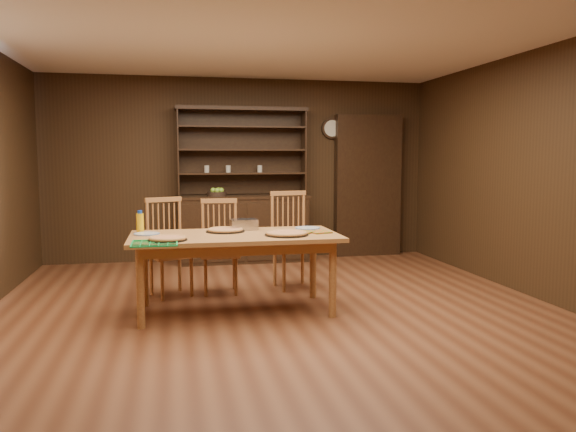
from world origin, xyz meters
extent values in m
plane|color=brown|center=(0.00, 0.00, 0.00)|extent=(6.00, 6.00, 0.00)
plane|color=white|center=(0.00, 0.00, 2.60)|extent=(6.00, 6.00, 0.00)
plane|color=#332010|center=(0.00, 3.00, 1.30)|extent=(5.50, 0.00, 5.50)
plane|color=#332010|center=(0.00, -3.00, 1.30)|extent=(5.50, 0.00, 5.50)
plane|color=#332010|center=(2.75, 0.00, 1.30)|extent=(0.00, 6.00, 6.00)
cube|color=black|center=(0.00, 2.74, 0.45)|extent=(1.80, 0.50, 0.90)
cube|color=black|center=(0.00, 2.74, 0.92)|extent=(1.84, 0.52, 0.04)
cube|color=black|center=(0.00, 2.97, 1.55)|extent=(1.80, 0.02, 1.20)
cube|color=black|center=(-0.89, 2.82, 1.55)|extent=(0.02, 0.32, 1.20)
cube|color=black|center=(0.89, 2.82, 1.55)|extent=(0.02, 0.32, 1.20)
cube|color=black|center=(0.00, 2.82, 2.15)|extent=(1.84, 0.34, 0.05)
cylinder|color=#AAA08F|center=(-0.50, 2.82, 1.31)|extent=(0.07, 0.07, 0.10)
cylinder|color=#AAA08F|center=(-0.20, 2.82, 1.31)|extent=(0.07, 0.07, 0.10)
cube|color=black|center=(1.90, 2.90, 1.05)|extent=(1.00, 0.18, 2.10)
cylinder|color=black|center=(1.35, 2.96, 1.90)|extent=(0.30, 0.04, 0.30)
cylinder|color=beige|center=(1.35, 2.94, 1.90)|extent=(0.24, 0.01, 0.24)
cube|color=#AF7E3C|center=(-0.40, 0.15, 0.73)|extent=(1.95, 0.98, 0.04)
cylinder|color=#AF7E3C|center=(-1.26, -0.22, 0.35)|extent=(0.07, 0.07, 0.71)
cylinder|color=#AF7E3C|center=(-1.26, 0.52, 0.35)|extent=(0.07, 0.07, 0.71)
cylinder|color=#AF7E3C|center=(0.46, -0.22, 0.35)|extent=(0.07, 0.07, 0.71)
cylinder|color=#AF7E3C|center=(0.46, 0.52, 0.35)|extent=(0.07, 0.07, 0.71)
cube|color=#AE753B|center=(-1.01, 0.91, 0.44)|extent=(0.55, 0.54, 0.04)
cylinder|color=#AE753B|center=(-1.10, 0.70, 0.21)|extent=(0.04, 0.04, 0.42)
cylinder|color=#AE753B|center=(-1.22, 0.99, 0.21)|extent=(0.04, 0.04, 0.42)
cylinder|color=#AE753B|center=(-0.80, 0.83, 0.21)|extent=(0.04, 0.04, 0.42)
cylinder|color=#AE753B|center=(-0.91, 1.11, 0.21)|extent=(0.04, 0.04, 0.42)
cube|color=#AE753B|center=(-1.07, 1.07, 1.02)|extent=(0.39, 0.19, 0.05)
cube|color=#AE753B|center=(-0.48, 0.93, 0.43)|extent=(0.44, 0.42, 0.04)
cylinder|color=#AE753B|center=(-0.65, 0.78, 0.20)|extent=(0.04, 0.04, 0.41)
cylinder|color=#AE753B|center=(-0.63, 1.08, 0.20)|extent=(0.04, 0.04, 0.41)
cylinder|color=#AE753B|center=(-0.33, 0.77, 0.20)|extent=(0.04, 0.04, 0.41)
cylinder|color=#AE753B|center=(-0.31, 1.07, 0.20)|extent=(0.04, 0.04, 0.41)
cube|color=#AE753B|center=(-0.47, 1.10, 1.00)|extent=(0.40, 0.05, 0.05)
cube|color=#AE753B|center=(0.35, 1.00, 0.46)|extent=(0.50, 0.49, 0.04)
cylinder|color=#AE753B|center=(0.20, 0.82, 0.22)|extent=(0.04, 0.04, 0.44)
cylinder|color=#AE753B|center=(0.16, 1.14, 0.22)|extent=(0.04, 0.04, 0.44)
cylinder|color=#AE753B|center=(0.54, 0.87, 0.22)|extent=(0.04, 0.04, 0.44)
cylinder|color=#AE753B|center=(0.50, 1.19, 0.22)|extent=(0.04, 0.04, 0.44)
cube|color=#AE753B|center=(0.33, 1.18, 1.07)|extent=(0.43, 0.09, 0.05)
cylinder|color=black|center=(-1.02, -0.13, 0.76)|extent=(0.34, 0.34, 0.01)
cylinder|color=#BA814F|center=(-1.02, -0.13, 0.77)|extent=(0.32, 0.32, 0.02)
torus|color=#AF723E|center=(-1.02, -0.13, 0.77)|extent=(0.32, 0.32, 0.03)
cylinder|color=black|center=(0.06, -0.02, 0.76)|extent=(0.41, 0.41, 0.01)
cylinder|color=#BA814F|center=(0.06, -0.02, 0.77)|extent=(0.38, 0.38, 0.02)
torus|color=#AF723E|center=(0.06, -0.02, 0.77)|extent=(0.39, 0.39, 0.03)
cylinder|color=black|center=(-0.48, 0.34, 0.76)|extent=(0.38, 0.38, 0.01)
cylinder|color=#BA814F|center=(-0.48, 0.34, 0.77)|extent=(0.34, 0.34, 0.02)
torus|color=#AF723E|center=(-0.48, 0.34, 0.77)|extent=(0.35, 0.35, 0.03)
cylinder|color=silver|center=(-1.22, 0.28, 0.76)|extent=(0.24, 0.24, 0.01)
torus|color=#33589A|center=(-1.22, 0.28, 0.76)|extent=(0.24, 0.24, 0.01)
cylinder|color=silver|center=(0.37, 0.40, 0.76)|extent=(0.25, 0.25, 0.01)
torus|color=#33589A|center=(0.37, 0.40, 0.76)|extent=(0.26, 0.26, 0.01)
cube|color=silver|center=(-0.28, 0.47, 0.80)|extent=(0.28, 0.21, 0.11)
cylinder|color=#ECAE0C|center=(-1.29, 0.44, 0.84)|extent=(0.07, 0.07, 0.19)
cylinder|color=#13369C|center=(-1.29, 0.44, 0.95)|extent=(0.04, 0.04, 0.03)
cube|color=red|center=(0.41, 0.09, 0.76)|extent=(0.23, 0.23, 0.01)
cube|color=red|center=(0.23, 0.11, 0.76)|extent=(0.30, 0.30, 0.02)
cylinder|color=black|center=(-0.37, 2.69, 0.97)|extent=(0.27, 0.27, 0.06)
sphere|color=#89C033|center=(-0.42, 2.69, 1.02)|extent=(0.08, 0.08, 0.08)
sphere|color=#89C033|center=(-0.34, 2.72, 1.02)|extent=(0.08, 0.08, 0.08)
sphere|color=#89C033|center=(-0.37, 2.64, 1.02)|extent=(0.08, 0.08, 0.08)
sphere|color=#89C033|center=(-0.31, 2.67, 1.02)|extent=(0.08, 0.08, 0.08)
camera|label=1|loc=(-0.97, -5.11, 1.48)|focal=35.00mm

